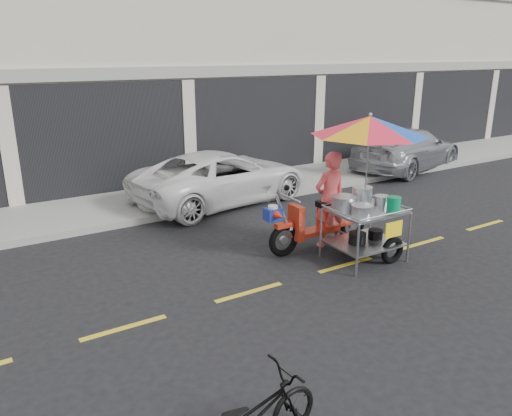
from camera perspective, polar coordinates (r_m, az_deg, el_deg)
ground at (r=9.04m, az=10.20°, el=-6.43°), size 90.00×90.00×0.00m
sidewalk at (r=13.35m, az=-5.65°, el=1.98°), size 45.00×3.00×0.15m
shophouse_block at (r=18.69m, az=-5.23°, el=19.29°), size 36.00×8.11×10.40m
centerline at (r=9.04m, az=10.20°, el=-6.41°), size 42.00×0.10×0.01m
white_pickup at (r=12.43m, az=-3.89°, el=3.57°), size 4.90×2.84×1.28m
silver_pickup at (r=16.63m, az=16.85°, el=6.52°), size 4.97×2.99×1.35m
food_vendor_rig at (r=9.07m, az=11.03°, el=4.64°), size 2.60×2.12×2.64m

